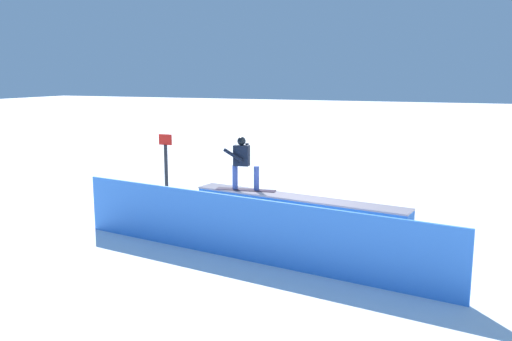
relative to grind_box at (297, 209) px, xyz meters
name	(u,v)px	position (x,y,z in m)	size (l,w,h in m)	color
ground_plane	(297,219)	(0.00, 0.00, -0.26)	(120.00, 120.00, 0.00)	white
grind_box	(297,209)	(0.00, 0.00, 0.00)	(5.67, 1.54, 0.57)	blue
snowboarder	(243,162)	(1.56, -0.23, 1.06)	(1.60, 0.54, 1.39)	black
safety_fence	(245,229)	(0.00, 3.26, 0.37)	(8.22, 0.06, 1.24)	#3C80E8
trail_marker	(166,165)	(4.05, -0.53, 0.76)	(0.40, 0.10, 1.89)	#262628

